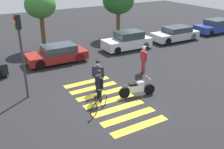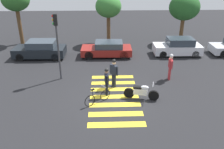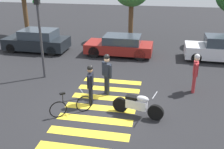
# 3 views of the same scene
# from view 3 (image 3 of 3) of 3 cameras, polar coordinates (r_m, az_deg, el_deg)

# --- Properties ---
(ground_plane) EXTENTS (60.00, 60.00, 0.00)m
(ground_plane) POSITION_cam_3_polar(r_m,az_deg,el_deg) (10.76, -2.58, -7.23)
(ground_plane) COLOR #232326
(police_motorcycle) EXTENTS (2.00, 0.76, 1.02)m
(police_motorcycle) POSITION_cam_3_polar(r_m,az_deg,el_deg) (10.07, 5.55, -6.61)
(police_motorcycle) COLOR black
(police_motorcycle) RESTS_ON ground_plane
(leaning_bicycle) EXTENTS (1.40, 1.05, 1.00)m
(leaning_bicycle) POSITION_cam_3_polar(r_m,az_deg,el_deg) (10.25, -8.85, -6.72)
(leaning_bicycle) COLOR black
(leaning_bicycle) RESTS_ON ground_plane
(officer_on_foot) EXTENTS (0.25, 0.65, 1.73)m
(officer_on_foot) POSITION_cam_3_polar(r_m,az_deg,el_deg) (10.63, -4.71, -1.71)
(officer_on_foot) COLOR black
(officer_on_foot) RESTS_ON ground_plane
(officer_by_motorcycle) EXTENTS (0.50, 0.54, 1.89)m
(officer_by_motorcycle) POSITION_cam_3_polar(r_m,az_deg,el_deg) (11.38, -1.14, 0.70)
(officer_by_motorcycle) COLOR #1E232D
(officer_by_motorcycle) RESTS_ON ground_plane
(pedestrian_bystander) EXTENTS (0.24, 0.68, 1.83)m
(pedestrian_bystander) POSITION_cam_3_polar(r_m,az_deg,el_deg) (12.18, 17.66, 0.88)
(pedestrian_bystander) COLOR #B22D33
(pedestrian_bystander) RESTS_ON ground_plane
(crosswalk_stripes) EXTENTS (2.87, 5.85, 0.01)m
(crosswalk_stripes) POSITION_cam_3_polar(r_m,az_deg,el_deg) (10.76, -2.58, -7.21)
(crosswalk_stripes) COLOR yellow
(crosswalk_stripes) RESTS_ON ground_plane
(car_black_suv) EXTENTS (4.22, 1.97, 1.45)m
(car_black_suv) POSITION_cam_3_polar(r_m,az_deg,el_deg) (18.45, -15.92, 7.07)
(car_black_suv) COLOR black
(car_black_suv) RESTS_ON ground_plane
(car_maroon_wagon) EXTENTS (4.26, 1.92, 1.28)m
(car_maroon_wagon) POSITION_cam_3_polar(r_m,az_deg,el_deg) (16.88, 1.71, 6.31)
(car_maroon_wagon) COLOR black
(car_maroon_wagon) RESTS_ON ground_plane
(car_white_van) EXTENTS (4.06, 1.79, 1.49)m
(car_white_van) POSITION_cam_3_polar(r_m,az_deg,el_deg) (17.17, 22.47, 5.12)
(car_white_van) COLOR black
(car_white_van) RESTS_ON ground_plane
(traffic_light_pole) EXTENTS (0.34, 0.26, 4.38)m
(traffic_light_pole) POSITION_cam_3_polar(r_m,az_deg,el_deg) (13.22, -15.65, 11.22)
(traffic_light_pole) COLOR #38383D
(traffic_light_pole) RESTS_ON ground_plane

